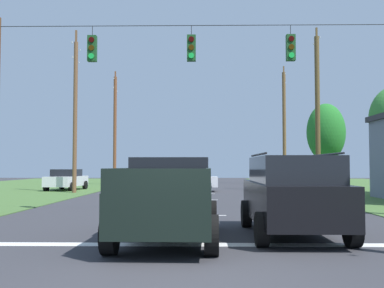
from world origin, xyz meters
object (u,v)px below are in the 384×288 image
object	(u,v)px
suv_black	(292,193)
distant_car_oncoming	(66,179)
pickup_truck	(169,199)
tree_roadside_right	(326,133)
utility_pole_mid_left	(75,112)
utility_pole_mid_right	(318,112)
utility_pole_far_right	(284,126)
distant_car_crossing_white	(186,180)
utility_pole_far_left	(115,128)
overhead_signal_span	(192,104)

from	to	relation	value
suv_black	distant_car_oncoming	distance (m)	24.31
pickup_truck	tree_roadside_right	xyz separation A→B (m)	(10.51, 24.47, 3.37)
utility_pole_mid_left	tree_roadside_right	world-z (taller)	utility_pole_mid_left
utility_pole_mid_right	utility_pole_far_right	xyz separation A→B (m)	(0.06, 12.51, 0.17)
distant_car_crossing_white	utility_pole_far_left	xyz separation A→B (m)	(-6.99, 10.74, 4.54)
distant_car_oncoming	utility_pole_mid_left	world-z (taller)	utility_pole_mid_left
pickup_truck	utility_pole_mid_left	size ratio (longest dim) A/B	0.51
pickup_truck	distant_car_crossing_white	bearing A→B (deg)	90.62
utility_pole_mid_left	distant_car_oncoming	bearing A→B (deg)	114.35
overhead_signal_span	utility_pole_mid_right	xyz separation A→B (m)	(8.25, 14.41, 1.43)
utility_pole_far_right	utility_pole_far_left	world-z (taller)	utility_pole_far_right
utility_pole_mid_left	utility_pole_far_left	distance (m)	12.77
overhead_signal_span	distant_car_oncoming	distance (m)	19.06
distant_car_oncoming	utility_pole_mid_right	bearing A→B (deg)	-6.12
utility_pole_mid_left	pickup_truck	bearing A→B (deg)	-68.19
suv_black	utility_pole_far_right	bearing A→B (deg)	79.79
overhead_signal_span	pickup_truck	size ratio (longest dim) A/B	2.70
distant_car_oncoming	overhead_signal_span	bearing A→B (deg)	-60.18
distant_car_oncoming	utility_pole_mid_right	xyz separation A→B (m)	(17.60, -1.89, 4.64)
pickup_truck	utility_pole_far_left	distance (m)	32.44
distant_car_crossing_white	utility_pole_far_right	bearing A→B (deg)	52.80
distant_car_crossing_white	overhead_signal_span	bearing A→B (deg)	-87.44
utility_pole_far_left	overhead_signal_span	bearing A→B (deg)	-73.47
pickup_truck	utility_pole_far_right	xyz separation A→B (m)	(8.76, 32.42, 4.63)
utility_pole_far_right	utility_pole_mid_right	bearing A→B (deg)	-90.28
overhead_signal_span	utility_pole_far_left	distance (m)	26.97
utility_pole_mid_right	utility_pole_mid_left	world-z (taller)	utility_pole_mid_right
utility_pole_far_right	tree_roadside_right	distance (m)	8.24
suv_black	tree_roadside_right	size ratio (longest dim) A/B	0.73
tree_roadside_right	utility_pole_mid_right	bearing A→B (deg)	-111.63
distant_car_oncoming	tree_roadside_right	bearing A→B (deg)	7.84
overhead_signal_span	utility_pole_far_right	distance (m)	28.22
pickup_truck	utility_pole_mid_left	xyz separation A→B (m)	(-7.42, 18.55, 4.33)
suv_black	utility_pole_mid_left	world-z (taller)	utility_pole_mid_left
distant_car_oncoming	pickup_truck	bearing A→B (deg)	-67.81
pickup_truck	distant_car_crossing_white	size ratio (longest dim) A/B	1.26
suv_black	utility_pole_mid_right	bearing A→B (deg)	73.63
overhead_signal_span	tree_roadside_right	size ratio (longest dim) A/B	2.23
utility_pole_far_right	suv_black	bearing A→B (deg)	-100.21
pickup_truck	utility_pole_far_left	xyz separation A→B (m)	(-7.21, 31.32, 4.36)
utility_pole_mid_left	utility_pole_far_left	xyz separation A→B (m)	(0.21, 12.77, 0.03)
utility_pole_far_left	tree_roadside_right	world-z (taller)	utility_pole_far_left
distant_car_oncoming	tree_roadside_right	xyz separation A→B (m)	(19.40, 2.67, 3.55)
tree_roadside_right	utility_pole_far_right	bearing A→B (deg)	102.39
pickup_truck	tree_roadside_right	bearing A→B (deg)	66.76
utility_pole_far_left	distant_car_crossing_white	bearing A→B (deg)	-56.95
overhead_signal_span	distant_car_oncoming	world-z (taller)	overhead_signal_span
distant_car_oncoming	utility_pole_far_left	world-z (taller)	utility_pole_far_left
utility_pole_mid_left	utility_pole_far_left	world-z (taller)	utility_pole_mid_left
overhead_signal_span	tree_roadside_right	xyz separation A→B (m)	(10.06, 18.97, 0.34)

